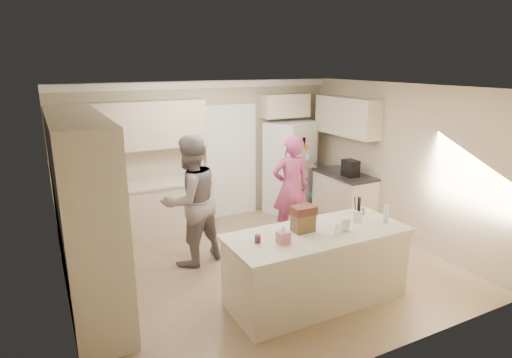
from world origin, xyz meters
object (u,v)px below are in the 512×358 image
refrigerator (290,167)px  island_base (316,268)px  utensil_crock (357,216)px  coffee_maker (350,168)px  teen_boy (191,201)px  dollhouse_body (303,223)px  teen_girl (291,188)px  tissue_box (283,238)px

refrigerator → island_base: (-1.51, -3.09, -0.46)m
island_base → utensil_crock: size_ratio=14.67×
island_base → utensil_crock: (0.65, 0.05, 0.56)m
coffee_maker → teen_boy: 3.09m
dollhouse_body → teen_boy: size_ratio=0.13×
teen_boy → teen_girl: size_ratio=1.09×
dollhouse_body → refrigerator: bearing=61.0°
utensil_crock → tissue_box: size_ratio=1.07×
refrigerator → teen_boy: 2.88m
refrigerator → teen_girl: bearing=-146.0°
coffee_maker → dollhouse_body: 2.84m
tissue_box → teen_boy: (-0.48, 1.83, -0.03)m
coffee_maker → island_base: bearing=-137.2°
refrigerator → dollhouse_body: bearing=-143.9°
refrigerator → tissue_box: (-2.06, -3.19, 0.10)m
coffee_maker → dollhouse_body: size_ratio=1.15×
utensil_crock → tissue_box: 1.21m
tissue_box → dollhouse_body: (0.40, 0.20, 0.04)m
teen_girl → dollhouse_body: bearing=73.9°
refrigerator → teen_girl: (-0.75, -1.25, -0.01)m
refrigerator → dollhouse_body: refrigerator is taller
coffee_maker → teen_boy: teen_boy is taller
refrigerator → tissue_box: refrigerator is taller
tissue_box → teen_girl: teen_girl is taller
dollhouse_body → teen_girl: teen_girl is taller
utensil_crock → dollhouse_body: dollhouse_body is taller
refrigerator → island_base: 3.47m
teen_boy → teen_girl: teen_boy is taller
refrigerator → coffee_maker: refrigerator is taller
utensil_crock → dollhouse_body: size_ratio=0.58×
coffee_maker → island_base: 2.87m
teen_boy → dollhouse_body: bearing=101.6°
island_base → tissue_box: 0.79m
coffee_maker → teen_girl: teen_girl is taller
refrigerator → coffee_maker: bearing=-90.5°
refrigerator → coffee_maker: size_ratio=6.00×
refrigerator → coffee_maker: (0.54, -1.19, 0.17)m
utensil_crock → dollhouse_body: bearing=176.4°
teen_boy → refrigerator: bearing=-168.6°
coffee_maker → teen_girl: size_ratio=0.17×
coffee_maker → teen_boy: size_ratio=0.15×
refrigerator → island_base: bearing=-140.9°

